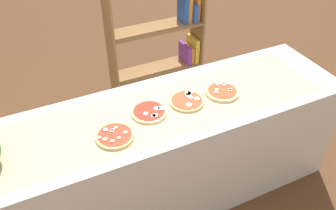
# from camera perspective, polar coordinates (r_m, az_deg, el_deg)

# --- Properties ---
(ground_plane) EXTENTS (12.00, 12.00, 0.00)m
(ground_plane) POSITION_cam_1_polar(r_m,az_deg,el_deg) (3.00, 0.00, -13.87)
(ground_plane) COLOR #4C2D19
(counter) EXTENTS (2.61, 0.73, 0.90)m
(counter) POSITION_cam_1_polar(r_m,az_deg,el_deg) (2.66, 0.00, -7.94)
(counter) COLOR beige
(counter) RESTS_ON ground_plane
(parchment_paper) EXTENTS (2.20, 0.56, 0.00)m
(parchment_paper) POSITION_cam_1_polar(r_m,az_deg,el_deg) (2.35, 0.00, -0.36)
(parchment_paper) COLOR tan
(parchment_paper) RESTS_ON counter
(pizza_mushroom_0) EXTENTS (0.24, 0.24, 0.03)m
(pizza_mushroom_0) POSITION_cam_1_polar(r_m,az_deg,el_deg) (2.15, -8.69, -4.96)
(pizza_mushroom_0) COLOR #DBB26B
(pizza_mushroom_0) RESTS_ON parchment_paper
(pizza_mozzarella_1) EXTENTS (0.24, 0.24, 0.02)m
(pizza_mozzarella_1) POSITION_cam_1_polar(r_m,az_deg,el_deg) (2.30, -3.10, -1.07)
(pizza_mozzarella_1) COLOR #E5C17F
(pizza_mozzarella_1) RESTS_ON parchment_paper
(pizza_mozzarella_2) EXTENTS (0.24, 0.24, 0.03)m
(pizza_mozzarella_2) POSITION_cam_1_polar(r_m,az_deg,el_deg) (2.39, 3.10, 0.67)
(pizza_mozzarella_2) COLOR #DBB26B
(pizza_mozzarella_2) RESTS_ON parchment_paper
(pizza_mushroom_3) EXTENTS (0.24, 0.24, 0.03)m
(pizza_mushroom_3) POSITION_cam_1_polar(r_m,az_deg,el_deg) (2.50, 8.83, 2.19)
(pizza_mushroom_3) COLOR #E5C17F
(pizza_mushroom_3) RESTS_ON parchment_paper
(bookshelf) EXTENTS (0.92, 0.27, 1.37)m
(bookshelf) POSITION_cam_1_polar(r_m,az_deg,el_deg) (3.52, -0.05, 8.74)
(bookshelf) COLOR brown
(bookshelf) RESTS_ON ground_plane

